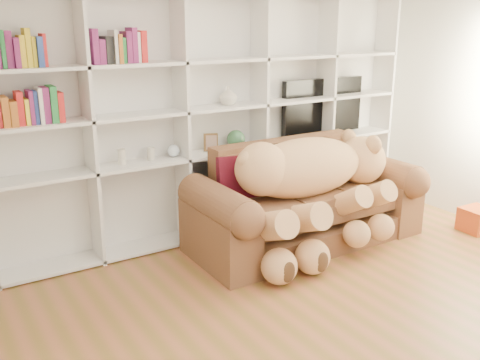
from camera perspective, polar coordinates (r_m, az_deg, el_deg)
floor at (r=4.03m, az=15.46°, el=-15.76°), size 5.00×5.00×0.00m
wall_back at (r=5.45m, az=-3.04°, el=8.57°), size 5.00×0.02×2.70m
bookshelf at (r=5.22m, az=-4.62°, el=7.69°), size 4.43×0.35×2.40m
sofa at (r=5.30m, az=6.81°, el=-2.74°), size 2.31×1.00×0.97m
teddy_bear at (r=5.01m, az=7.65°, el=-0.01°), size 1.87×0.99×1.08m
throw_pillow at (r=4.97m, az=0.05°, el=0.18°), size 0.47×0.34×0.45m
gift_box at (r=6.11m, az=23.95°, el=-3.88°), size 0.32×0.30×0.25m
tv at (r=6.11m, az=8.79°, el=7.67°), size 1.07×0.18×0.63m
picture_frame at (r=5.29m, az=-3.14°, el=4.05°), size 0.14×0.08×0.18m
green_vase at (r=5.44m, az=-0.43°, el=4.38°), size 0.19×0.19×0.19m
figurine_tall at (r=4.94m, az=-12.49°, el=2.43°), size 0.09×0.09×0.14m
figurine_short at (r=5.04m, az=-9.47°, el=2.77°), size 0.08×0.08×0.12m
snow_globe at (r=5.12m, az=-7.11°, el=3.13°), size 0.12×0.12×0.12m
shelf_vase at (r=5.31m, az=-1.26°, el=9.00°), size 0.23×0.23×0.18m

